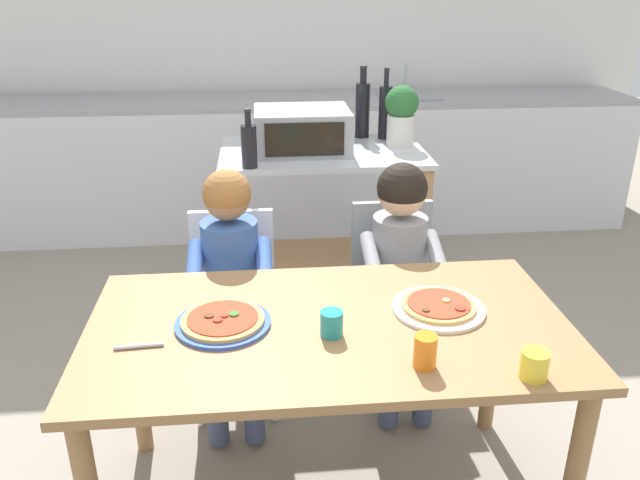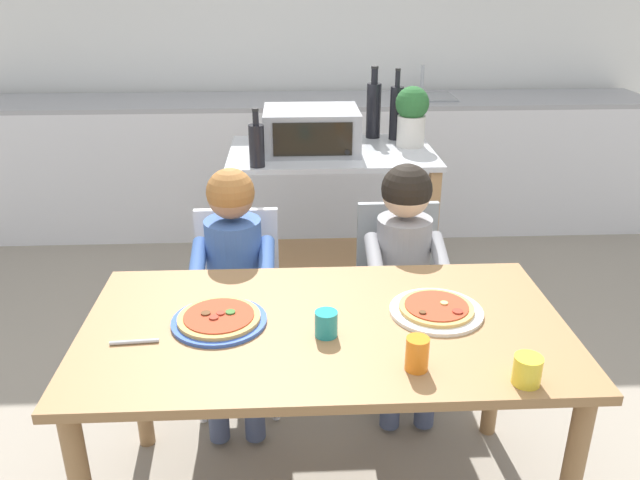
% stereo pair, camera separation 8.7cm
% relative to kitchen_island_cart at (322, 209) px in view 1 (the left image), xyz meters
% --- Properties ---
extents(ground_plane, '(11.92, 11.92, 0.00)m').
position_rel_kitchen_island_cart_xyz_m(ground_plane, '(-0.11, -0.11, -0.61)').
color(ground_plane, gray).
extents(back_wall_tiled, '(5.27, 0.14, 2.70)m').
position_rel_kitchen_island_cart_xyz_m(back_wall_tiled, '(-0.11, 1.74, 0.74)').
color(back_wall_tiled, white).
rests_on(back_wall_tiled, ground).
extents(kitchen_counter, '(4.74, 0.60, 1.11)m').
position_rel_kitchen_island_cart_xyz_m(kitchen_counter, '(-0.10, 1.33, -0.15)').
color(kitchen_counter, silver).
rests_on(kitchen_counter, ground).
extents(kitchen_island_cart, '(0.99, 0.62, 0.91)m').
position_rel_kitchen_island_cart_xyz_m(kitchen_island_cart, '(0.00, 0.00, 0.00)').
color(kitchen_island_cart, '#B7BABF').
rests_on(kitchen_island_cart, ground).
extents(toaster_oven, '(0.45, 0.37, 0.20)m').
position_rel_kitchen_island_cart_xyz_m(toaster_oven, '(-0.10, -0.00, 0.41)').
color(toaster_oven, '#999BA0').
rests_on(toaster_oven, kitchen_island_cart).
extents(bottle_tall_green_wine, '(0.07, 0.07, 0.36)m').
position_rel_kitchen_island_cart_xyz_m(bottle_tall_green_wine, '(0.34, 0.20, 0.45)').
color(bottle_tall_green_wine, black).
rests_on(bottle_tall_green_wine, kitchen_island_cart).
extents(bottle_brown_beer, '(0.07, 0.07, 0.26)m').
position_rel_kitchen_island_cart_xyz_m(bottle_brown_beer, '(-0.35, -0.26, 0.41)').
color(bottle_brown_beer, black).
rests_on(bottle_brown_beer, kitchen_island_cart).
extents(bottle_squat_spirits, '(0.07, 0.07, 0.36)m').
position_rel_kitchen_island_cart_xyz_m(bottle_squat_spirits, '(0.23, 0.25, 0.45)').
color(bottle_squat_spirits, black).
rests_on(bottle_squat_spirits, kitchen_island_cart).
extents(potted_herb_plant, '(0.16, 0.16, 0.29)m').
position_rel_kitchen_island_cart_xyz_m(potted_herb_plant, '(0.39, 0.06, 0.46)').
color(potted_herb_plant, beige).
rests_on(potted_herb_plant, kitchen_island_cart).
extents(dining_table, '(1.48, 0.80, 0.72)m').
position_rel_kitchen_island_cart_xyz_m(dining_table, '(-0.11, -1.30, 0.02)').
color(dining_table, olive).
rests_on(dining_table, ground).
extents(dining_chair_left, '(0.36, 0.36, 0.81)m').
position_rel_kitchen_island_cart_xyz_m(dining_chair_left, '(-0.43, -0.64, -0.13)').
color(dining_chair_left, silver).
rests_on(dining_chair_left, ground).
extents(dining_chair_right, '(0.36, 0.36, 0.81)m').
position_rel_kitchen_island_cart_xyz_m(dining_chair_right, '(0.25, -0.60, -0.13)').
color(dining_chair_right, gray).
rests_on(dining_chair_right, ground).
extents(child_in_blue_striped_shirt, '(0.32, 0.42, 1.02)m').
position_rel_kitchen_island_cart_xyz_m(child_in_blue_striped_shirt, '(-0.43, -0.77, 0.05)').
color(child_in_blue_striped_shirt, '#424C6B').
rests_on(child_in_blue_striped_shirt, ground).
extents(child_in_grey_shirt, '(0.32, 0.42, 1.01)m').
position_rel_kitchen_island_cart_xyz_m(child_in_grey_shirt, '(0.25, -0.72, 0.06)').
color(child_in_grey_shirt, '#424C6B').
rests_on(child_in_grey_shirt, ground).
extents(pizza_plate_blue_rimmed, '(0.29, 0.29, 0.03)m').
position_rel_kitchen_island_cart_xyz_m(pizza_plate_blue_rimmed, '(-0.43, -1.28, 0.13)').
color(pizza_plate_blue_rimmed, '#3356B7').
rests_on(pizza_plate_blue_rimmed, dining_table).
extents(pizza_plate_white, '(0.29, 0.29, 0.03)m').
position_rel_kitchen_island_cart_xyz_m(pizza_plate_white, '(0.25, -1.25, 0.13)').
color(pizza_plate_white, white).
rests_on(pizza_plate_white, dining_table).
extents(drinking_cup_yellow, '(0.08, 0.08, 0.08)m').
position_rel_kitchen_island_cart_xyz_m(drinking_cup_yellow, '(0.40, -1.63, 0.15)').
color(drinking_cup_yellow, yellow).
rests_on(drinking_cup_yellow, dining_table).
extents(drinking_cup_teal, '(0.07, 0.07, 0.08)m').
position_rel_kitchen_island_cart_xyz_m(drinking_cup_teal, '(-0.11, -1.37, 0.15)').
color(drinking_cup_teal, teal).
rests_on(drinking_cup_teal, dining_table).
extents(drinking_cup_orange, '(0.06, 0.06, 0.10)m').
position_rel_kitchen_island_cart_xyz_m(drinking_cup_orange, '(0.13, -1.55, 0.16)').
color(drinking_cup_orange, orange).
rests_on(drinking_cup_orange, dining_table).
extents(serving_spoon, '(0.14, 0.02, 0.01)m').
position_rel_kitchen_island_cart_xyz_m(serving_spoon, '(-0.66, -1.39, 0.12)').
color(serving_spoon, '#B7BABF').
rests_on(serving_spoon, dining_table).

